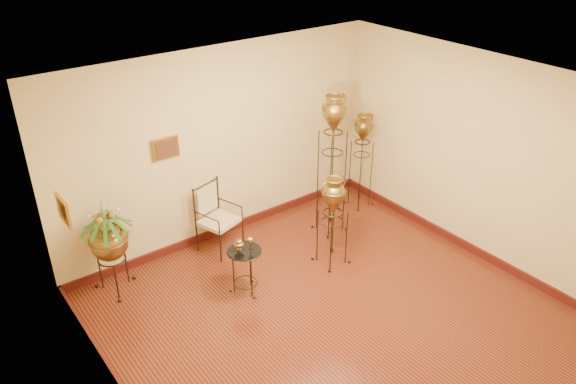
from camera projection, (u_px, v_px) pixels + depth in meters
ground at (337, 320)px, 6.70m from camera, size 5.00×5.00×0.00m
room_shell at (343, 193)px, 5.88m from camera, size 5.02×5.02×2.81m
amphora_tall at (332, 164)px, 8.00m from camera, size 0.43×0.43×2.13m
amphora_mid at (361, 160)px, 8.81m from camera, size 0.38×0.38×1.57m
amphora_short at (333, 221)px, 7.46m from camera, size 0.42×0.42×1.31m
planter_urn at (108, 239)px, 6.86m from camera, size 0.86×0.86×1.38m
armchair at (219, 219)px, 7.82m from camera, size 0.68×0.65×0.98m
side_table at (245, 270)px, 7.04m from camera, size 0.54×0.54×0.79m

